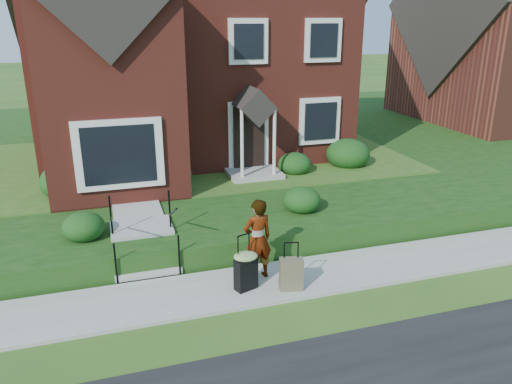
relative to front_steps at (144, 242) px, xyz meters
name	(u,v)px	position (x,y,z in m)	size (l,w,h in m)	color
ground	(275,283)	(2.50, -1.84, -0.47)	(120.00, 120.00, 0.00)	#2D5119
sidewalk	(275,282)	(2.50, -1.84, -0.43)	(60.00, 1.60, 0.08)	#9E9B93
terrace	(279,140)	(6.50, 9.06, -0.17)	(44.00, 20.00, 0.60)	#143A0F
walkway	(133,191)	(0.00, 3.16, 0.16)	(1.20, 6.00, 0.06)	#9E9B93
main_house	(180,17)	(2.29, 7.76, 4.79)	(10.40, 10.20, 9.40)	maroon
front_steps	(144,242)	(0.00, 0.00, 0.00)	(1.40, 2.02, 1.50)	#9E9B93
foundation_shrubs	(214,171)	(2.34, 3.06, 0.58)	(10.18, 4.63, 1.08)	#0F3410
woman	(258,239)	(2.19, -1.62, 0.48)	(0.64, 0.42, 1.75)	#999999
suitcase_black	(246,268)	(1.83, -2.00, 0.06)	(0.59, 0.54, 1.18)	black
suitcase_olive	(291,274)	(2.69, -2.28, -0.06)	(0.51, 0.35, 1.01)	brown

